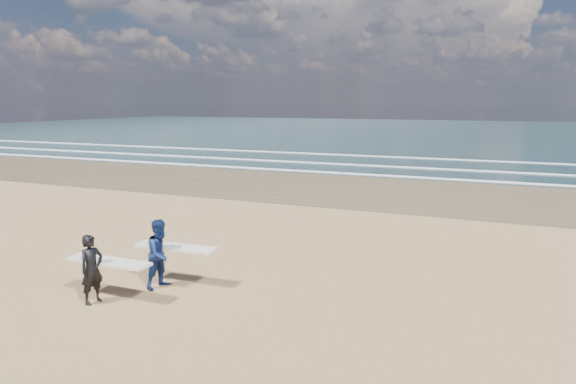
% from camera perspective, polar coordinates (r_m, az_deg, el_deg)
% --- Properties ---
extents(surfer_near, '(2.20, 0.95, 1.67)m').
position_cam_1_polar(surfer_near, '(13.12, -20.69, -7.89)').
color(surfer_near, black).
rests_on(surfer_near, ground).
extents(surfer_far, '(2.23, 1.18, 1.80)m').
position_cam_1_polar(surfer_far, '(13.64, -13.80, -6.61)').
color(surfer_far, '#0E1E4F').
rests_on(surfer_far, ground).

